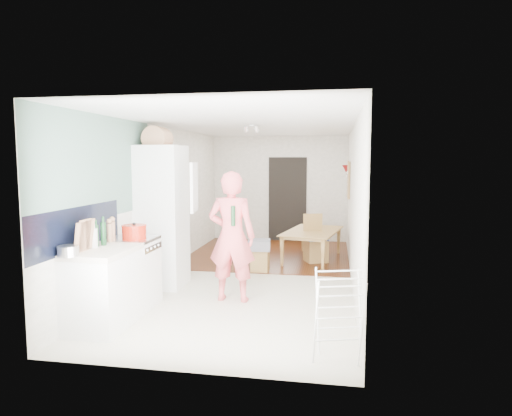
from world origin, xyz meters
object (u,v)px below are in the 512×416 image
(stool, at_px, (260,261))
(drying_rack, at_px, (339,317))
(person, at_px, (232,225))
(dining_chair, at_px, (316,238))
(dining_table, at_px, (314,248))

(stool, xyz_separation_m, drying_rack, (1.32, -3.35, 0.24))
(drying_rack, bearing_deg, stool, 95.75)
(person, bearing_deg, drying_rack, 131.83)
(drying_rack, bearing_deg, dining_chair, 79.61)
(person, bearing_deg, dining_chair, -110.54)
(person, height_order, drying_rack, person)
(person, height_order, stool, person)
(person, distance_m, dining_chair, 2.86)
(dining_chair, bearing_deg, stool, -157.51)
(dining_chair, relative_size, stool, 2.35)
(person, distance_m, stool, 1.89)
(dining_chair, relative_size, drying_rack, 1.05)
(dining_table, distance_m, dining_chair, 0.26)
(dining_chair, distance_m, stool, 1.33)
(person, bearing_deg, stool, -92.79)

